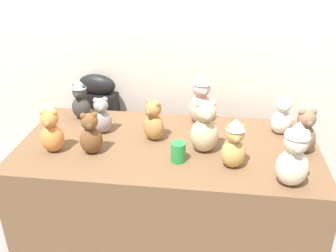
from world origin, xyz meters
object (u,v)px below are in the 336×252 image
(teddy_bear_charcoal, at_px, (80,100))
(teddy_bear_blush, at_px, (201,98))
(teddy_bear_sand, at_px, (205,128))
(teddy_bear_honey, at_px, (234,144))
(teddy_bear_caramel, at_px, (153,121))
(party_cup_green, at_px, (178,152))
(teddy_bear_ash, at_px, (102,116))
(teddy_bear_cream, at_px, (294,155))
(teddy_bear_chestnut, at_px, (91,134))
(display_table, at_px, (168,196))
(teddy_bear_ginger, at_px, (51,132))
(instrument_case, at_px, (101,134))
(teddy_bear_mocha, at_px, (304,132))
(teddy_bear_snow, at_px, (282,116))

(teddy_bear_charcoal, relative_size, teddy_bear_blush, 0.80)
(teddy_bear_sand, xyz_separation_m, teddy_bear_honey, (0.16, -0.15, -0.01))
(teddy_bear_honey, bearing_deg, teddy_bear_caramel, 140.61)
(party_cup_green, bearing_deg, teddy_bear_ash, 151.06)
(teddy_bear_ash, distance_m, teddy_bear_honey, 0.84)
(teddy_bear_blush, bearing_deg, teddy_bear_cream, -75.20)
(teddy_bear_sand, distance_m, teddy_bear_chestnut, 0.63)
(display_table, distance_m, teddy_bear_caramel, 0.50)
(teddy_bear_chestnut, bearing_deg, teddy_bear_ginger, 162.28)
(instrument_case, bearing_deg, teddy_bear_cream, -28.35)
(display_table, distance_m, teddy_bear_mocha, 0.90)
(instrument_case, bearing_deg, teddy_bear_chestnut, -68.83)
(teddy_bear_snow, bearing_deg, teddy_bear_cream, -97.96)
(teddy_bear_cream, height_order, party_cup_green, teddy_bear_cream)
(teddy_bear_chestnut, bearing_deg, teddy_bear_honey, -23.41)
(teddy_bear_ash, height_order, party_cup_green, teddy_bear_ash)
(instrument_case, distance_m, teddy_bear_blush, 0.90)
(teddy_bear_mocha, distance_m, teddy_bear_blush, 0.66)
(teddy_bear_chestnut, xyz_separation_m, teddy_bear_cream, (1.05, -0.17, 0.05))
(teddy_bear_charcoal, bearing_deg, teddy_bear_cream, -14.62)
(teddy_bear_sand, bearing_deg, teddy_bear_honey, -57.79)
(teddy_bear_cream, bearing_deg, teddy_bear_honey, 156.06)
(teddy_bear_chestnut, xyz_separation_m, teddy_bear_blush, (0.58, 0.47, 0.05))
(teddy_bear_ash, relative_size, teddy_bear_snow, 0.95)
(teddy_bear_cream, height_order, teddy_bear_blush, teddy_bear_cream)
(display_table, distance_m, teddy_bear_chestnut, 0.65)
(teddy_bear_charcoal, distance_m, teddy_bear_cream, 1.39)
(teddy_bear_charcoal, distance_m, teddy_bear_ginger, 0.44)
(teddy_bear_chestnut, bearing_deg, teddy_bear_mocha, -12.43)
(display_table, height_order, teddy_bear_sand, teddy_bear_sand)
(teddy_bear_chestnut, bearing_deg, display_table, -0.52)
(teddy_bear_ginger, bearing_deg, teddy_bear_sand, 0.19)
(teddy_bear_snow, distance_m, teddy_bear_ginger, 1.35)
(display_table, height_order, party_cup_green, party_cup_green)
(teddy_bear_caramel, bearing_deg, teddy_bear_ash, -160.43)
(teddy_bear_sand, bearing_deg, teddy_bear_mocha, -8.91)
(teddy_bear_chestnut, height_order, teddy_bear_cream, teddy_bear_cream)
(teddy_bear_sand, bearing_deg, teddy_bear_ash, 152.16)
(teddy_bear_blush, bearing_deg, display_table, -139.03)
(teddy_bear_honey, relative_size, teddy_bear_blush, 0.83)
(teddy_bear_caramel, bearing_deg, teddy_bear_sand, 10.13)
(teddy_bear_ash, bearing_deg, teddy_bear_blush, 0.38)
(teddy_bear_snow, height_order, teddy_bear_chestnut, teddy_bear_chestnut)
(teddy_bear_charcoal, bearing_deg, display_table, -13.79)
(teddy_bear_caramel, bearing_deg, teddy_bear_chestnut, -119.68)
(teddy_bear_ash, xyz_separation_m, teddy_bear_ginger, (-0.21, -0.26, 0.01))
(teddy_bear_charcoal, bearing_deg, teddy_bear_mocha, -0.37)
(teddy_bear_honey, height_order, teddy_bear_chestnut, teddy_bear_honey)
(teddy_bear_snow, bearing_deg, party_cup_green, -150.94)
(teddy_bear_sand, bearing_deg, teddy_bear_snow, 16.25)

